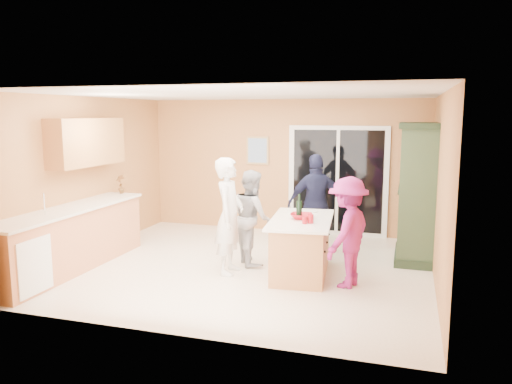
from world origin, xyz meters
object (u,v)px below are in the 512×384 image
(woman_white, at_px, (229,216))
(woman_navy, at_px, (316,204))
(woman_grey, at_px, (252,217))
(woman_magenta, at_px, (348,232))
(kitchen_island, at_px, (301,248))
(green_hutch, at_px, (417,194))

(woman_white, bearing_deg, woman_navy, -38.95)
(woman_grey, bearing_deg, woman_magenta, -145.80)
(kitchen_island, bearing_deg, green_hutch, 32.87)
(kitchen_island, xyz_separation_m, woman_magenta, (0.70, -0.31, 0.36))
(woman_magenta, bearing_deg, woman_white, -74.89)
(woman_navy, relative_size, woman_magenta, 1.12)
(kitchen_island, distance_m, woman_magenta, 0.84)
(woman_white, relative_size, woman_navy, 1.02)
(woman_white, height_order, woman_grey, woman_white)
(woman_grey, height_order, woman_magenta, woman_magenta)
(kitchen_island, height_order, woman_navy, woman_navy)
(woman_white, bearing_deg, woman_magenta, -96.44)
(kitchen_island, relative_size, woman_magenta, 1.11)
(kitchen_island, xyz_separation_m, woman_white, (-1.02, -0.23, 0.46))
(green_hutch, xyz_separation_m, woman_grey, (-2.44, -0.94, -0.33))
(woman_magenta, bearing_deg, green_hutch, 168.04)
(woman_navy, bearing_deg, green_hutch, 158.15)
(kitchen_island, bearing_deg, woman_white, -172.85)
(kitchen_island, bearing_deg, woman_magenta, -29.38)
(woman_magenta, bearing_deg, woman_grey, -94.84)
(woman_magenta, bearing_deg, kitchen_island, -96.10)
(woman_magenta, bearing_deg, woman_navy, -137.71)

